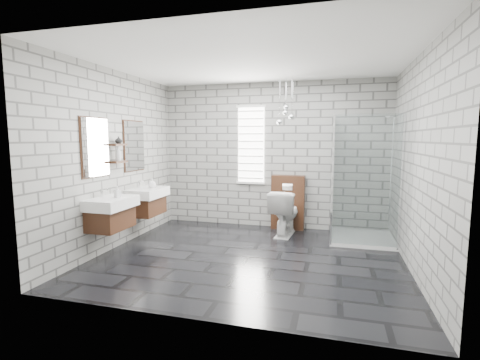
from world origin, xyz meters
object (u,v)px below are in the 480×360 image
at_px(vanity_right, 145,194).
at_px(toilet, 285,212).
at_px(vanity_left, 109,204).
at_px(cistern_panel, 288,202).
at_px(shower_enclosure, 356,211).

relative_size(vanity_right, toilet, 1.98).
height_order(vanity_left, cistern_panel, vanity_left).
xyz_separation_m(vanity_left, vanity_right, (0.00, 0.97, 0.00)).
bearing_deg(shower_enclosure, vanity_left, -153.88).
xyz_separation_m(vanity_right, shower_enclosure, (3.41, 0.70, -0.25)).
height_order(cistern_panel, toilet, cistern_panel).
xyz_separation_m(cistern_panel, shower_enclosure, (1.18, -0.52, 0.00)).
xyz_separation_m(shower_enclosure, toilet, (-1.18, 0.09, -0.11)).
xyz_separation_m(vanity_left, toilet, (2.23, 1.77, -0.36)).
bearing_deg(vanity_left, vanity_right, 90.00).
bearing_deg(vanity_left, cistern_panel, 44.44).
relative_size(vanity_right, shower_enclosure, 0.77).
bearing_deg(vanity_right, vanity_left, -90.00).
bearing_deg(vanity_right, cistern_panel, 28.57).
height_order(vanity_left, toilet, vanity_left).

